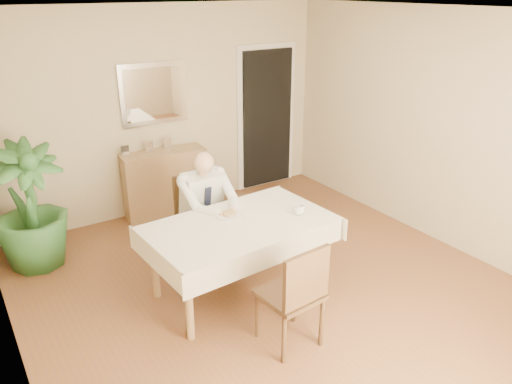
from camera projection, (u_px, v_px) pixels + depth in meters
room at (278, 168)px, 4.38m from camera, size 5.00×5.02×2.60m
doorway at (267, 119)px, 7.18m from camera, size 0.96×0.07×2.10m
mirror at (154, 94)px, 6.13m from camera, size 0.86×0.04×0.76m
dining_table at (240, 231)px, 4.65m from camera, size 1.77×1.11×0.75m
chair_far at (198, 211)px, 5.39m from camera, size 0.47×0.47×0.93m
chair_near at (296, 292)px, 3.96m from camera, size 0.48×0.48×0.95m
seated_man at (210, 207)px, 5.10m from camera, size 0.48×0.72×1.24m
plate at (230, 215)px, 4.74m from camera, size 0.26×0.26×0.02m
food at (229, 213)px, 4.73m from camera, size 0.14×0.14×0.06m
knife at (236, 215)px, 4.71m from camera, size 0.01×0.13×0.01m
fork at (229, 217)px, 4.67m from camera, size 0.01×0.13×0.01m
coffee_mug at (299, 210)px, 4.77m from camera, size 0.13×0.13×0.09m
sideboard at (165, 183)px, 6.45m from camera, size 1.08×0.45×0.85m
photo_frame_left at (125, 151)px, 6.07m from camera, size 0.10×0.02×0.14m
photo_frame_center at (149, 147)px, 6.22m from camera, size 0.10×0.02×0.14m
photo_frame_right at (167, 143)px, 6.36m from camera, size 0.10×0.02×0.14m
potted_palm at (29, 207)px, 5.13m from camera, size 0.90×0.90×1.35m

